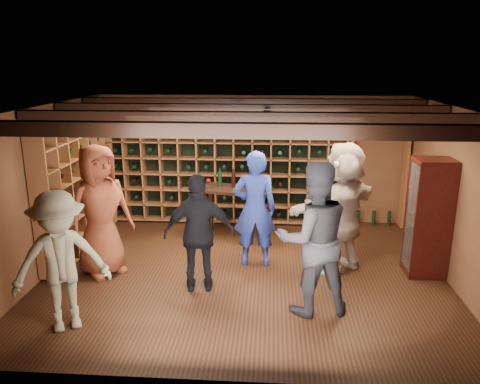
# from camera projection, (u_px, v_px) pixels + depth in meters

# --- Properties ---
(ground) EXTENTS (6.00, 6.00, 0.00)m
(ground) POSITION_uv_depth(u_px,v_px,m) (244.00, 273.00, 7.14)
(ground) COLOR #341A0E
(ground) RESTS_ON ground
(room_shell) EXTENTS (6.00, 6.00, 6.00)m
(room_shell) POSITION_uv_depth(u_px,v_px,m) (245.00, 113.00, 6.53)
(room_shell) COLOR brown
(room_shell) RESTS_ON ground
(wine_rack_back) EXTENTS (4.65, 0.30, 2.20)m
(wine_rack_back) POSITION_uv_depth(u_px,v_px,m) (225.00, 166.00, 9.10)
(wine_rack_back) COLOR brown
(wine_rack_back) RESTS_ON ground
(wine_rack_left) EXTENTS (0.30, 2.65, 2.20)m
(wine_rack_left) POSITION_uv_depth(u_px,v_px,m) (79.00, 184.00, 7.81)
(wine_rack_left) COLOR brown
(wine_rack_left) RESTS_ON ground
(crate_shelf) EXTENTS (1.20, 0.32, 2.07)m
(crate_shelf) POSITION_uv_depth(u_px,v_px,m) (380.00, 147.00, 8.78)
(crate_shelf) COLOR brown
(crate_shelf) RESTS_ON ground
(display_cabinet) EXTENTS (0.55, 0.50, 1.75)m
(display_cabinet) POSITION_uv_depth(u_px,v_px,m) (428.00, 220.00, 6.92)
(display_cabinet) COLOR #3A0E0B
(display_cabinet) RESTS_ON ground
(man_blue_shirt) EXTENTS (0.70, 0.48, 1.84)m
(man_blue_shirt) POSITION_uv_depth(u_px,v_px,m) (255.00, 209.00, 7.23)
(man_blue_shirt) COLOR navy
(man_blue_shirt) RESTS_ON ground
(man_grey_suit) EXTENTS (1.10, 0.94, 1.98)m
(man_grey_suit) POSITION_uv_depth(u_px,v_px,m) (313.00, 239.00, 5.83)
(man_grey_suit) COLOR black
(man_grey_suit) RESTS_ON ground
(guest_red_floral) EXTENTS (1.12, 1.14, 1.98)m
(guest_red_floral) POSITION_uv_depth(u_px,v_px,m) (100.00, 211.00, 6.91)
(guest_red_floral) COLOR maroon
(guest_red_floral) RESTS_ON ground
(guest_woman_black) EXTENTS (1.03, 0.54, 1.68)m
(guest_woman_black) POSITION_uv_depth(u_px,v_px,m) (199.00, 234.00, 6.43)
(guest_woman_black) COLOR black
(guest_woman_black) RESTS_ON ground
(guest_khaki) EXTENTS (1.28, 1.09, 1.72)m
(guest_khaki) POSITION_uv_depth(u_px,v_px,m) (61.00, 262.00, 5.47)
(guest_khaki) COLOR #7C7456
(guest_khaki) RESTS_ON ground
(guest_beige) EXTENTS (1.73, 1.75, 2.01)m
(guest_beige) POSITION_uv_depth(u_px,v_px,m) (342.00, 208.00, 6.99)
(guest_beige) COLOR tan
(guest_beige) RESTS_ON ground
(tasting_table) EXTENTS (1.34, 0.87, 1.21)m
(tasting_table) POSITION_uv_depth(u_px,v_px,m) (235.00, 195.00, 8.38)
(tasting_table) COLOR black
(tasting_table) RESTS_ON ground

